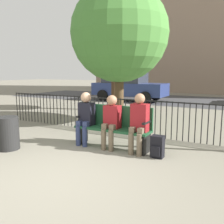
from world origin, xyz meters
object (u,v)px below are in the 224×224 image
(park_bench, at_px, (114,125))
(backpack, at_px, (157,147))
(seated_person_0, at_px, (85,115))
(seated_person_1, at_px, (111,119))
(seated_person_2, at_px, (139,120))
(tree_0, at_px, (119,34))
(parked_car_1, at_px, (128,86))
(tree_1, at_px, (114,30))
(trash_bin, at_px, (8,133))

(park_bench, height_order, backpack, park_bench)
(park_bench, distance_m, seated_person_0, 0.70)
(seated_person_1, bearing_deg, seated_person_2, 0.30)
(tree_0, height_order, parked_car_1, tree_0)
(tree_1, bearing_deg, seated_person_2, -56.77)
(seated_person_2, relative_size, parked_car_1, 0.29)
(seated_person_0, xyz_separation_m, tree_0, (-0.52, 2.68, 2.17))
(seated_person_1, relative_size, parked_car_1, 0.28)
(park_bench, distance_m, tree_1, 6.13)
(backpack, xyz_separation_m, parked_car_1, (-4.67, 8.63, 0.63))
(park_bench, bearing_deg, tree_0, 114.79)
(tree_0, bearing_deg, seated_person_1, -66.14)
(backpack, xyz_separation_m, trash_bin, (-3.00, -1.04, 0.14))
(parked_car_1, bearing_deg, seated_person_1, -67.17)
(seated_person_2, relative_size, backpack, 2.83)
(tree_0, bearing_deg, tree_1, 121.91)
(seated_person_2, distance_m, tree_1, 6.44)
(seated_person_0, bearing_deg, parked_car_1, 108.92)
(seated_person_2, bearing_deg, seated_person_1, -179.70)
(seated_person_0, xyz_separation_m, backpack, (1.74, -0.08, -0.47))
(seated_person_0, xyz_separation_m, seated_person_1, (0.67, -0.00, -0.02))
(backpack, height_order, tree_1, tree_1)
(seated_person_2, bearing_deg, park_bench, 168.91)
(tree_0, height_order, trash_bin, tree_0)
(seated_person_0, relative_size, parked_car_1, 0.29)
(seated_person_1, distance_m, tree_0, 3.66)
(tree_1, relative_size, parked_car_1, 1.03)
(tree_1, bearing_deg, trash_bin, -83.94)
(tree_0, bearing_deg, seated_person_2, -55.71)
(park_bench, bearing_deg, tree_1, 118.22)
(park_bench, distance_m, seated_person_2, 0.69)
(backpack, xyz_separation_m, tree_0, (-2.26, 2.76, 2.64))
(backpack, bearing_deg, tree_1, 126.18)
(seated_person_1, distance_m, tree_1, 6.16)
(seated_person_1, relative_size, tree_0, 0.26)
(tree_1, distance_m, trash_bin, 6.77)
(seated_person_0, distance_m, tree_1, 5.90)
(tree_1, bearing_deg, park_bench, -61.78)
(trash_bin, bearing_deg, seated_person_2, 23.58)
(park_bench, relative_size, trash_bin, 2.42)
(parked_car_1, bearing_deg, seated_person_2, -63.62)
(park_bench, distance_m, parked_car_1, 9.17)
(tree_1, bearing_deg, seated_person_0, -68.83)
(backpack, distance_m, tree_0, 4.44)
(seated_person_0, height_order, tree_0, tree_0)
(tree_0, xyz_separation_m, trash_bin, (-0.74, -3.80, -2.50))
(seated_person_1, bearing_deg, trash_bin, -149.90)
(seated_person_1, height_order, parked_car_1, parked_car_1)
(parked_car_1, bearing_deg, tree_1, -74.21)
(seated_person_0, distance_m, backpack, 1.81)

